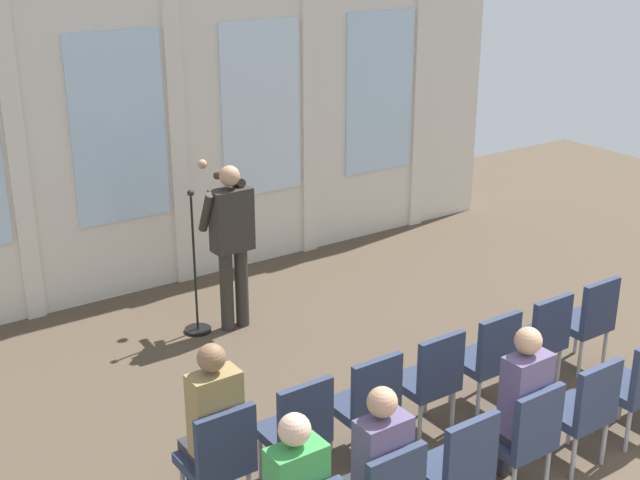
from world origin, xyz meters
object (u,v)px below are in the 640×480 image
chair_r0_c2 (368,400)px  audience_r1_c1 (377,466)px  chair_r1_c2 (459,464)px  chair_r1_c5 (637,383)px  chair_r0_c0 (219,455)px  speaker (231,235)px  chair_r0_c3 (431,376)px  mic_stand (196,302)px  chair_r0_c5 (541,335)px  chair_r1_c4 (584,407)px  chair_r0_c6 (588,318)px  chair_r0_c1 (297,426)px  audience_r1_c3 (519,402)px  chair_r0_c4 (488,355)px  chair_r1_c3 (525,434)px  audience_r0_c0 (213,422)px

chair_r0_c2 → audience_r1_c1: 1.17m
chair_r1_c2 → chair_r1_c5: same height
chair_r0_c0 → chair_r1_c2: same height
speaker → chair_r0_c3: bearing=-82.8°
speaker → mic_stand: 0.80m
chair_r0_c5 → chair_r1_c4: bearing=-122.5°
chair_r0_c2 → chair_r1_c4: bearing=-38.1°
chair_r1_c2 → chair_r1_c4: bearing=0.0°
speaker → chair_r0_c6: bearing=-49.5°
chair_r0_c1 → audience_r1_c3: 1.64m
chair_r0_c5 → audience_r1_c3: (-1.32, -0.95, 0.23)m
chair_r0_c0 → chair_r0_c4: bearing=0.0°
chair_r0_c4 → audience_r1_c3: audience_r1_c3 is taller
chair_r0_c2 → chair_r0_c4: size_ratio=1.00×
chair_r1_c3 → chair_r1_c5: size_ratio=1.00×
audience_r0_c0 → chair_r1_c2: 1.74m
mic_stand → chair_r1_c4: mic_stand is taller
chair_r1_c2 → audience_r1_c3: audience_r1_c3 is taller
speaker → chair_r0_c0: speaker is taller
audience_r1_c3 → chair_r0_c1: bearing=144.1°
mic_stand → chair_r0_c4: size_ratio=1.65×
mic_stand → audience_r0_c0: 3.05m
chair_r0_c3 → chair_r0_c4: (0.66, 0.00, 0.00)m
mic_stand → audience_r1_c3: mic_stand is taller
chair_r1_c2 → chair_r0_c1: bearing=122.5°
chair_r0_c2 → speaker: bearing=83.4°
audience_r0_c0 → chair_r0_c4: size_ratio=1.47×
chair_r1_c3 → audience_r1_c3: audience_r1_c3 is taller
speaker → audience_r0_c0: size_ratio=1.27×
mic_stand → audience_r1_c1: (-0.60, -3.77, 0.40)m
chair_r0_c3 → chair_r0_c2: bearing=180.0°
mic_stand → chair_r1_c5: (2.03, -3.86, 0.20)m
chair_r1_c2 → chair_r1_c4: size_ratio=1.00×
chair_r1_c2 → audience_r1_c1: bearing=173.0°
chair_r0_c0 → chair_r0_c1: same height
chair_r0_c5 → audience_r1_c1: (-2.63, -0.95, 0.20)m
chair_r1_c3 → audience_r1_c1: bearing=176.5°
chair_r0_c5 → chair_r1_c3: (-1.32, -1.03, 0.00)m
chair_r0_c1 → chair_r0_c6: bearing=0.0°
speaker → chair_r1_c4: speaker is taller
chair_r0_c3 → chair_r0_c0: bearing=180.0°
chair_r0_c6 → audience_r1_c3: size_ratio=0.68×
mic_stand → audience_r0_c0: size_ratio=1.12×
audience_r1_c1 → audience_r0_c0: bearing=122.6°
audience_r0_c0 → chair_r0_c6: size_ratio=1.47×
chair_r0_c1 → chair_r0_c2: 0.66m
speaker → chair_r0_c4: (1.00, -2.71, -0.50)m
chair_r0_c3 → chair_r0_c5: size_ratio=1.00×
audience_r0_c0 → chair_r1_c3: bearing=-29.4°
speaker → chair_r1_c3: bearing=-84.7°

